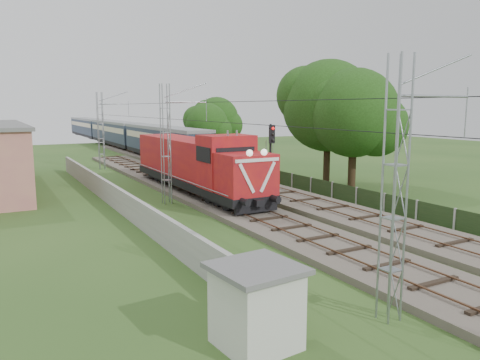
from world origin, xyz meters
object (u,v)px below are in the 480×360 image
locomotive (196,163)px  relay_hut (256,306)px  coach_rake (116,132)px  signal_post (271,150)px

locomotive → relay_hut: size_ratio=7.53×
coach_rake → relay_hut: coach_rake is taller
locomotive → relay_hut: bearing=-109.1°
coach_rake → signal_post: (-2.17, -50.60, 1.14)m
signal_post → locomotive: bearing=115.6°
relay_hut → locomotive: bearing=70.9°
relay_hut → signal_post: bearing=56.6°
signal_post → relay_hut: size_ratio=2.22×
coach_rake → relay_hut: size_ratio=28.43×
locomotive → signal_post: 6.69m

